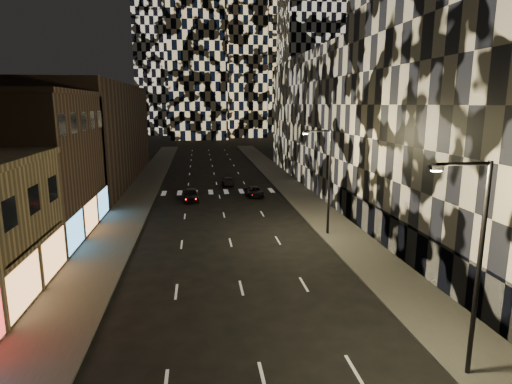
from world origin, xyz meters
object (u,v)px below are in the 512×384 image
object	(u,v)px
car_dark_oncoming	(228,181)
streetlight_far	(327,175)
car_dark_rightlane	(254,192)
streetlight_near	(475,256)
car_dark_midlane	(191,195)

from	to	relation	value
car_dark_oncoming	streetlight_far	bearing A→B (deg)	108.13
car_dark_rightlane	streetlight_near	bearing A→B (deg)	-87.22
streetlight_far	car_dark_oncoming	distance (m)	25.97
car_dark_oncoming	car_dark_rightlane	size ratio (longest dim) A/B	0.96
streetlight_far	car_dark_rightlane	distance (m)	17.78
streetlight_near	car_dark_midlane	bearing A→B (deg)	108.56
streetlight_near	car_dark_midlane	size ratio (longest dim) A/B	2.07
streetlight_near	streetlight_far	bearing A→B (deg)	90.00
car_dark_midlane	car_dark_oncoming	world-z (taller)	car_dark_midlane
streetlight_near	car_dark_oncoming	xyz separation A→B (m)	(-6.76, 44.62, -4.77)
streetlight_far	streetlight_near	bearing A→B (deg)	-90.00
car_dark_midlane	car_dark_rightlane	xyz separation A→B (m)	(7.74, 1.51, -0.16)
car_dark_midlane	car_dark_oncoming	distance (m)	10.74
streetlight_near	streetlight_far	size ratio (longest dim) A/B	1.00
car_dark_midlane	car_dark_rightlane	world-z (taller)	car_dark_midlane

